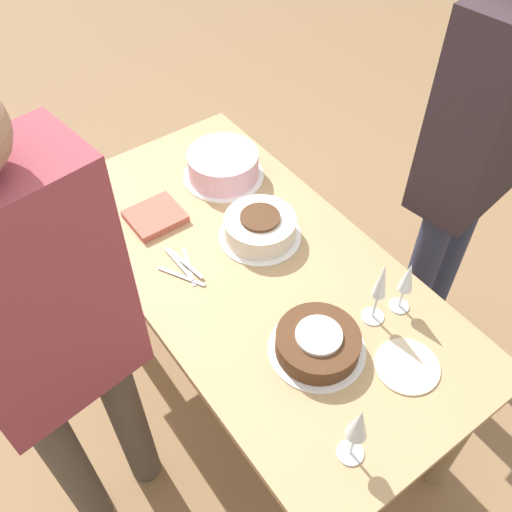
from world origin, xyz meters
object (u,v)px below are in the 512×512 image
Objects in this scene: wine_glass_extra at (407,279)px; cake_front_chocolate at (318,343)px; cake_center_white at (260,227)px; person_watching at (478,145)px; person_cutting at (48,332)px; wine_glass_near at (381,285)px; wine_glass_far at (358,426)px; cake_back_decorated at (223,165)px.

cake_front_chocolate is at bearing -95.31° from wine_glass_extra.
cake_center_white is 0.75m from person_watching.
wine_glass_near is at bearing -28.27° from person_cutting.
wine_glass_far is at bearing 17.52° from person_watching.
cake_front_chocolate is 0.16× the size of person_watching.
cake_back_decorated reaches higher than cake_front_chocolate.
cake_center_white is 0.16× the size of person_watching.
wine_glass_far is 0.13× the size of person_cutting.
person_watching is (0.63, 0.58, 0.22)m from cake_back_decorated.
cake_center_white is at bearing -12.63° from cake_back_decorated.
wine_glass_near is 1.22× the size of wine_glass_extra.
cake_center_white is at bearing -32.80° from person_watching.
cake_back_decorated is at bearing 179.95° from wine_glass_near.
person_cutting reaches higher than cake_front_chocolate.
wine_glass_extra reaches higher than cake_front_chocolate.
cake_back_decorated is at bearing 165.11° from cake_front_chocolate.
cake_front_chocolate is at bearing -33.78° from person_cutting.
wine_glass_far is at bearing -59.49° from wine_glass_extra.
person_watching reaches higher than cake_center_white.
cake_front_chocolate is 0.17× the size of person_cutting.
person_watching reaches higher than person_cutting.
cake_front_chocolate is 0.72m from person_cutting.
wine_glass_near reaches higher than cake_center_white.
person_cutting reaches higher than wine_glass_near.
person_watching is (0.14, 1.40, 0.01)m from person_cutting.
wine_glass_far is 0.50m from wine_glass_extra.
cake_front_chocolate is at bearing -16.49° from cake_center_white.
cake_center_white reaches higher than cake_front_chocolate.
cake_center_white is 0.93× the size of cake_back_decorated.
wine_glass_near is at bearing 8.32° from person_watching.
wine_glass_extra is at bearing 78.51° from wine_glass_near.
wine_glass_extra reaches higher than cake_back_decorated.
person_cutting reaches higher than wine_glass_far.
person_cutting is 1.41m from person_watching.
cake_center_white is 0.80m from wine_glass_far.
wine_glass_extra is at bearing 84.69° from cake_front_chocolate.
cake_front_chocolate is at bearing 3.37° from person_watching.
wine_glass_far is at bearing -24.45° from cake_front_chocolate.
wine_glass_extra is 0.11× the size of person_watching.
person_cutting is at bearing -14.01° from person_watching.
wine_glass_near reaches higher than wine_glass_extra.
person_cutting is (-0.58, -0.48, 0.11)m from wine_glass_far.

